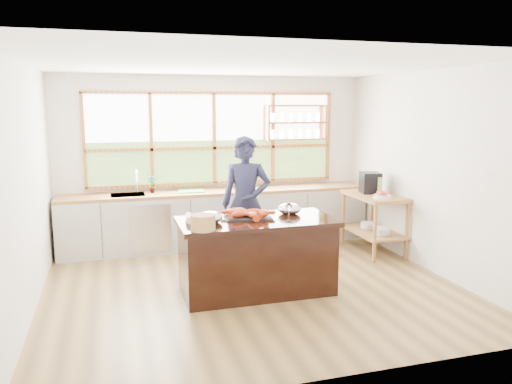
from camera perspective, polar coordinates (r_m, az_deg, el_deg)
name	(u,v)px	position (r m, az deg, el deg)	size (l,w,h in m)	color
ground_plane	(252,286)	(6.35, -0.45, -10.68)	(5.00, 5.00, 0.00)	olive
room_shell	(243,143)	(6.47, -1.52, 5.63)	(5.02, 4.52, 2.71)	white
back_counter	(218,218)	(8.03, -4.40, -2.94)	(4.90, 0.63, 0.90)	beige
right_shelf_unit	(374,214)	(7.80, 13.35, -2.42)	(0.62, 1.10, 0.90)	#9E6435
island	(257,256)	(6.02, 0.07, -7.27)	(1.85, 0.90, 0.90)	black
cook	(246,203)	(6.79, -1.16, -1.31)	(0.67, 0.44, 1.83)	#1C1D38
potted_plant	(152,184)	(7.83, -11.83, 0.88)	(0.14, 0.10, 0.27)	slate
cutting_board	(191,191)	(7.86, -7.39, 0.11)	(0.40, 0.30, 0.01)	green
espresso_machine	(370,183)	(7.86, 12.93, 1.05)	(0.28, 0.30, 0.32)	black
wine_bottle	(380,186)	(7.71, 13.97, 0.65)	(0.07, 0.07, 0.27)	#91A85A
fruit_bowl	(382,195)	(7.46, 14.25, -0.37)	(0.25, 0.25, 0.11)	white
slate_board	(248,217)	(5.99, -0.96, -2.86)	(0.55, 0.40, 0.02)	black
lobster_pile	(247,213)	(5.97, -1.00, -2.43)	(0.55, 0.48, 0.08)	#CA440C
mixing_bowl_left	(210,217)	(5.75, -5.27, -2.91)	(0.29, 0.29, 0.14)	silver
mixing_bowl_right	(289,209)	(6.21, 3.84, -1.93)	(0.29, 0.29, 0.14)	silver
wine_glass	(289,208)	(5.79, 3.78, -1.79)	(0.08, 0.08, 0.22)	white
wicker_basket	(203,223)	(5.40, -6.07, -3.49)	(0.27, 0.27, 0.17)	#BC814A
parchment_roll	(189,218)	(5.85, -7.67, -2.96)	(0.08, 0.08, 0.30)	white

